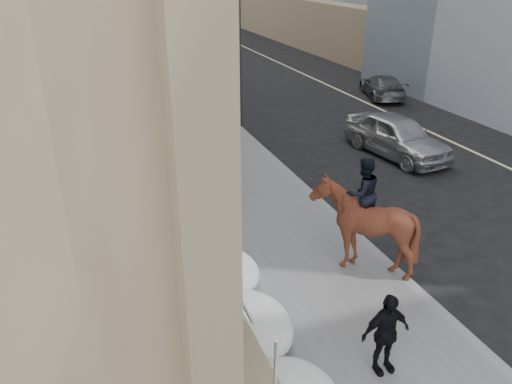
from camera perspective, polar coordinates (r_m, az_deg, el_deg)
The scene contains 12 objects.
ground at distance 10.85m, azimuth 7.14°, elevation -14.92°, with size 140.00×140.00×0.00m, color black.
sidewalk at distance 19.06m, azimuth -6.35°, elevation 3.66°, with size 5.00×80.00×0.12m, color #5A5A5C.
curb at distance 19.78m, azimuth 1.04°, elevation 4.62°, with size 0.24×80.00×0.12m, color slate.
lane_line at distance 23.65m, azimuth 19.30°, elevation 6.49°, with size 0.15×70.00×0.01m, color #BFB78C.
streetlight_mid at distance 22.50m, azimuth -2.40°, elevation 18.92°, with size 1.71×0.24×8.00m.
traffic_signal at distance 30.09m, azimuth -8.58°, elevation 19.09°, with size 4.10×0.22×6.00m.
snow_bank at distance 16.92m, azimuth -9.52°, elevation 2.16°, with size 1.70×18.10×0.76m.
mounted_horse_left at distance 12.27m, azimuth -7.46°, elevation -3.25°, with size 1.75×2.54×2.64m.
mounted_horse_right at distance 11.99m, azimuth 12.11°, elevation -3.43°, with size 2.02×2.23×2.79m.
pedestrian at distance 9.44m, azimuth 14.58°, elevation -15.39°, with size 0.95×0.40×1.63m, color black.
car_silver at distance 20.08m, azimuth 15.79°, elevation 6.21°, with size 1.89×4.69×1.60m, color #B9BCC1.
car_grey at distance 29.04m, azimuth 14.24°, elevation 11.63°, with size 1.73×4.27×1.24m, color #4F5356.
Camera 1 is at (-4.04, -7.32, 6.91)m, focal length 35.00 mm.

